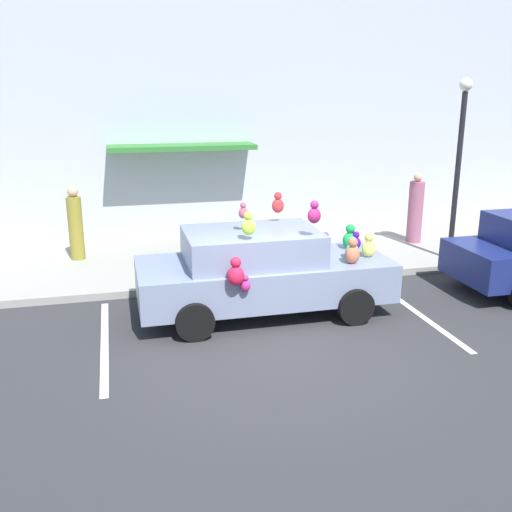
# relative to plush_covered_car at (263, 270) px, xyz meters

# --- Properties ---
(ground_plane) EXTENTS (60.00, 60.00, 0.00)m
(ground_plane) POSITION_rel_plush_covered_car_xyz_m (-0.19, -1.67, -0.81)
(ground_plane) COLOR #2D2D30
(sidewalk) EXTENTS (24.00, 4.00, 0.15)m
(sidewalk) POSITION_rel_plush_covered_car_xyz_m (-0.19, 3.33, -0.73)
(sidewalk) COLOR gray
(sidewalk) RESTS_ON ground
(storefront_building) EXTENTS (24.00, 1.25, 6.40)m
(storefront_building) POSITION_rel_plush_covered_car_xyz_m (-0.19, 5.48, 2.39)
(storefront_building) COLOR #B2B7C1
(storefront_building) RESTS_ON ground
(parking_stripe_front) EXTENTS (0.12, 3.60, 0.01)m
(parking_stripe_front) POSITION_rel_plush_covered_car_xyz_m (2.74, -0.67, -0.80)
(parking_stripe_front) COLOR silver
(parking_stripe_front) RESTS_ON ground
(parking_stripe_rear) EXTENTS (0.12, 3.60, 0.01)m
(parking_stripe_rear) POSITION_rel_plush_covered_car_xyz_m (-2.80, -0.67, -0.80)
(parking_stripe_rear) COLOR silver
(parking_stripe_rear) RESTS_ON ground
(plush_covered_car) EXTENTS (4.50, 2.15, 2.17)m
(plush_covered_car) POSITION_rel_plush_covered_car_xyz_m (0.00, 0.00, 0.00)
(plush_covered_car) COLOR gray
(plush_covered_car) RESTS_ON ground
(teddy_bear_on_sidewalk) EXTENTS (0.31, 0.26, 0.59)m
(teddy_bear_on_sidewalk) POSITION_rel_plush_covered_car_xyz_m (2.11, 1.89, -0.38)
(teddy_bear_on_sidewalk) COLOR beige
(teddy_bear_on_sidewalk) RESTS_ON sidewalk
(street_lamp_post) EXTENTS (0.28, 0.28, 4.01)m
(street_lamp_post) POSITION_rel_plush_covered_car_xyz_m (4.95, 1.83, 1.79)
(street_lamp_post) COLOR black
(street_lamp_post) RESTS_ON sidewalk
(pedestrian_near_shopfront) EXTENTS (0.33, 0.33, 1.68)m
(pedestrian_near_shopfront) POSITION_rel_plush_covered_car_xyz_m (-3.39, 3.89, 0.13)
(pedestrian_near_shopfront) COLOR olive
(pedestrian_near_shopfront) RESTS_ON sidewalk
(pedestrian_walking_past) EXTENTS (0.38, 0.38, 1.76)m
(pedestrian_walking_past) POSITION_rel_plush_covered_car_xyz_m (4.89, 3.43, 0.16)
(pedestrian_walking_past) COLOR #9C5670
(pedestrian_walking_past) RESTS_ON sidewalk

